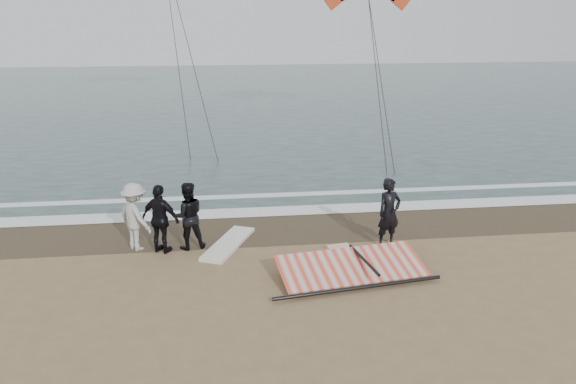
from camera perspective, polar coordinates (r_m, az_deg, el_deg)
name	(u,v)px	position (r m, az deg, el deg)	size (l,w,h in m)	color
ground	(345,297)	(13.07, 5.85, -10.56)	(120.00, 120.00, 0.00)	#8C704C
sea	(253,95)	(44.71, -3.55, 9.78)	(120.00, 54.00, 0.02)	#233838
wet_sand	(313,226)	(17.08, 2.55, -3.46)	(120.00, 2.80, 0.01)	#4C3D2B
foam_near	(306,210)	(18.37, 1.84, -1.83)	(120.00, 0.90, 0.01)	white
foam_far	(299,194)	(19.96, 1.09, -0.21)	(120.00, 0.45, 0.01)	white
man_main	(389,213)	(15.56, 10.23, -2.10)	(0.71, 0.46, 1.94)	black
board_white	(354,261)	(14.72, 6.72, -7.01)	(0.62, 2.23, 0.09)	white
board_cream	(228,244)	(15.76, -6.08, -5.24)	(0.65, 2.45, 0.10)	white
trio_cluster	(159,217)	(15.49, -13.01, -2.49)	(2.58, 1.45, 1.89)	black
sail_rig	(348,267)	(14.01, 6.08, -7.63)	(4.12, 2.20, 0.49)	black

